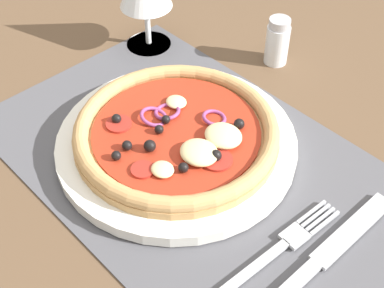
{
  "coord_description": "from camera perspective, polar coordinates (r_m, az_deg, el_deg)",
  "views": [
    {
      "loc": [
        29.47,
        -29.0,
        44.72
      ],
      "look_at": [
        -1.1,
        0.0,
        2.85
      ],
      "focal_mm": 50.47,
      "sensor_mm": 36.0,
      "label": 1
    }
  ],
  "objects": [
    {
      "name": "plate",
      "position": [
        0.62,
        -1.36,
        0.27
      ],
      "size": [
        27.55,
        27.55,
        1.45
      ],
      "primitive_type": "cylinder",
      "color": "silver",
      "rests_on": "placemat"
    },
    {
      "name": "ground_plane",
      "position": [
        0.62,
        0.7,
        -3.19
      ],
      "size": [
        190.0,
        140.0,
        2.4
      ],
      "primitive_type": "cube",
      "color": "brown"
    },
    {
      "name": "pizza",
      "position": [
        0.61,
        -1.33,
        1.42
      ],
      "size": [
        23.31,
        23.31,
        2.65
      ],
      "color": "tan",
      "rests_on": "plate"
    },
    {
      "name": "placemat",
      "position": [
        0.61,
        0.72,
        -2.3
      ],
      "size": [
        50.5,
        31.15,
        0.4
      ],
      "primitive_type": "cube",
      "color": "#4C4C51",
      "rests_on": "ground_plane"
    },
    {
      "name": "pepper_shaker",
      "position": [
        0.75,
        9.01,
        10.64
      ],
      "size": [
        3.2,
        3.2,
        6.7
      ],
      "color": "silver",
      "rests_on": "ground_plane"
    },
    {
      "name": "knife",
      "position": [
        0.55,
        14.23,
        -11.02
      ],
      "size": [
        2.16,
        20.02,
        0.62
      ],
      "rotation": [
        0.0,
        0.0,
        1.56
      ],
      "color": "#B2B5BA",
      "rests_on": "placemat"
    },
    {
      "name": "fork",
      "position": [
        0.54,
        9.16,
        -10.85
      ],
      "size": [
        2.59,
        18.06,
        0.44
      ],
      "rotation": [
        0.0,
        0.0,
        1.51
      ],
      "color": "#B2B5BA",
      "rests_on": "placemat"
    }
  ]
}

